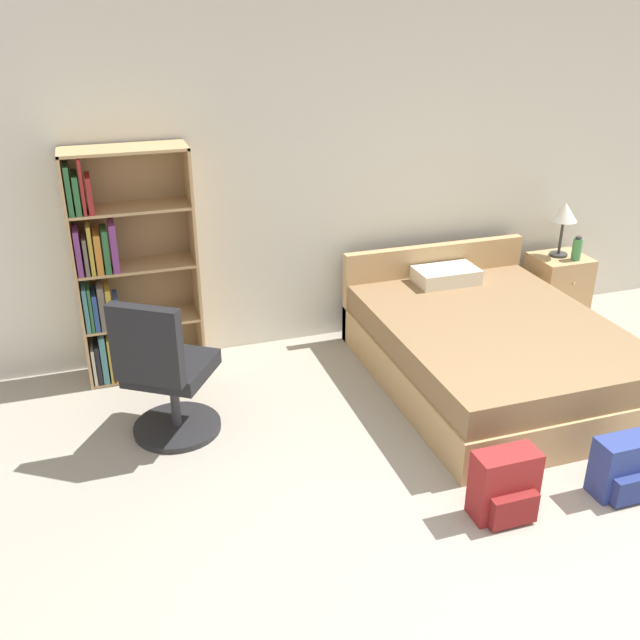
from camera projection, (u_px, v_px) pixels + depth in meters
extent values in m
plane|color=#A39989|center=(591.00, 612.00, 3.33)|extent=(14.00, 14.00, 0.00)
cube|color=silver|center=(354.00, 178.00, 5.56)|extent=(9.00, 0.06, 2.60)
cube|color=tan|center=(76.00, 273.00, 4.96)|extent=(0.02, 0.34, 1.69)
cube|color=tan|center=(194.00, 261.00, 5.19)|extent=(0.02, 0.34, 1.69)
cube|color=#A48256|center=(134.00, 259.00, 5.21)|extent=(0.85, 0.01, 1.69)
cube|color=tan|center=(148.00, 369.00, 5.43)|extent=(0.81, 0.32, 0.02)
cube|color=beige|center=(94.00, 362.00, 5.22)|extent=(0.02, 0.24, 0.28)
cube|color=black|center=(98.00, 360.00, 5.22)|extent=(0.03, 0.23, 0.30)
cube|color=teal|center=(104.00, 355.00, 5.23)|extent=(0.04, 0.25, 0.37)
cube|color=gold|center=(110.00, 356.00, 5.24)|extent=(0.02, 0.23, 0.34)
cube|color=orange|center=(115.00, 357.00, 5.24)|extent=(0.02, 0.20, 0.33)
cube|color=orange|center=(121.00, 359.00, 5.29)|extent=(0.04, 0.25, 0.26)
cube|color=beige|center=(127.00, 358.00, 5.29)|extent=(0.03, 0.25, 0.26)
cube|color=#2D6638|center=(132.00, 352.00, 5.29)|extent=(0.04, 0.25, 0.35)
cube|color=tan|center=(143.00, 319.00, 5.25)|extent=(0.81, 0.32, 0.02)
cube|color=teal|center=(86.00, 306.00, 5.04)|extent=(0.03, 0.25, 0.32)
cube|color=#2D6638|center=(91.00, 307.00, 5.02)|extent=(0.02, 0.19, 0.32)
cube|color=navy|center=(96.00, 309.00, 5.05)|extent=(0.03, 0.22, 0.27)
cube|color=#665B51|center=(102.00, 304.00, 5.08)|extent=(0.04, 0.26, 0.33)
cube|color=gold|center=(109.00, 305.00, 5.09)|extent=(0.04, 0.25, 0.30)
cube|color=navy|center=(117.00, 309.00, 5.09)|extent=(0.03, 0.20, 0.24)
cube|color=tan|center=(136.00, 266.00, 5.07)|extent=(0.81, 0.32, 0.02)
cube|color=#7A387F|center=(78.00, 251.00, 4.85)|extent=(0.04, 0.22, 0.32)
cube|color=#665B51|center=(86.00, 254.00, 4.87)|extent=(0.03, 0.21, 0.26)
cube|color=gold|center=(90.00, 247.00, 4.88)|extent=(0.03, 0.25, 0.34)
cube|color=orange|center=(98.00, 250.00, 4.91)|extent=(0.04, 0.26, 0.28)
cube|color=#2D6638|center=(106.00, 249.00, 4.90)|extent=(0.04, 0.20, 0.31)
cube|color=#7A387F|center=(113.00, 246.00, 4.91)|extent=(0.04, 0.21, 0.34)
cube|color=tan|center=(130.00, 208.00, 4.89)|extent=(0.81, 0.32, 0.02)
cube|color=#2D6638|center=(68.00, 189.00, 4.68)|extent=(0.03, 0.24, 0.33)
cube|color=#2D6638|center=(76.00, 193.00, 4.72)|extent=(0.04, 0.27, 0.26)
cube|color=maroon|center=(82.00, 185.00, 4.68)|extent=(0.02, 0.20, 0.37)
cube|color=maroon|center=(89.00, 193.00, 4.72)|extent=(0.03, 0.22, 0.25)
cube|color=tan|center=(123.00, 149.00, 4.72)|extent=(0.85, 0.34, 0.02)
cube|color=tan|center=(491.00, 365.00, 5.21)|extent=(1.58, 2.06, 0.29)
cube|color=olive|center=(495.00, 334.00, 5.10)|extent=(1.55, 2.02, 0.21)
cube|color=tan|center=(433.00, 287.00, 5.96)|extent=(1.58, 0.08, 0.75)
cube|color=silver|center=(446.00, 275.00, 5.70)|extent=(0.50, 0.30, 0.12)
cylinder|color=#232326|center=(178.00, 427.00, 4.70)|extent=(0.57, 0.57, 0.04)
cylinder|color=#333338|center=(175.00, 400.00, 4.61)|extent=(0.06, 0.06, 0.37)
cube|color=black|center=(172.00, 368.00, 4.51)|extent=(0.66, 0.66, 0.10)
cube|color=black|center=(146.00, 346.00, 4.14)|extent=(0.41, 0.31, 0.49)
cube|color=tan|center=(557.00, 287.00, 6.21)|extent=(0.45, 0.40, 0.56)
sphere|color=tan|center=(574.00, 284.00, 5.98)|extent=(0.02, 0.02, 0.02)
cylinder|color=#333333|center=(558.00, 254.00, 6.11)|extent=(0.15, 0.15, 0.02)
cylinder|color=#333333|center=(561.00, 237.00, 6.05)|extent=(0.02, 0.02, 0.29)
cone|color=silver|center=(565.00, 212.00, 5.95)|extent=(0.22, 0.22, 0.16)
cylinder|color=#3F8C4C|center=(577.00, 249.00, 5.98)|extent=(0.08, 0.08, 0.18)
cylinder|color=#2D2D33|center=(579.00, 238.00, 5.94)|extent=(0.05, 0.05, 0.02)
cube|color=navy|center=(621.00, 466.00, 4.05)|extent=(0.31, 0.17, 0.36)
cube|color=navy|center=(632.00, 490.00, 3.98)|extent=(0.24, 0.06, 0.16)
cube|color=maroon|center=(504.00, 484.00, 3.87)|extent=(0.36, 0.17, 0.40)
cube|color=maroon|center=(514.00, 510.00, 3.81)|extent=(0.27, 0.06, 0.18)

